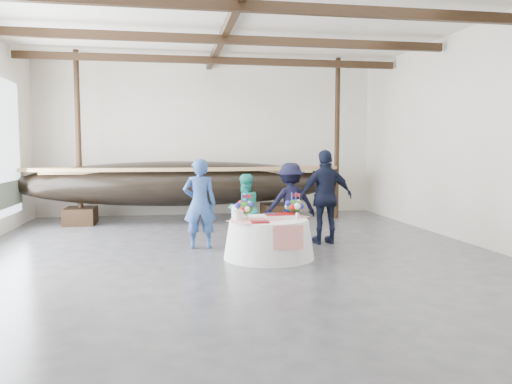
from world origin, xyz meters
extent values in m
cube|color=#3D3D42|center=(0.00, 0.00, 0.00)|extent=(10.00, 12.00, 0.01)
cube|color=silver|center=(0.00, 6.00, 2.25)|extent=(10.00, 0.02, 4.50)
cube|color=silver|center=(0.00, -6.00, 2.25)|extent=(10.00, 0.02, 4.50)
cube|color=silver|center=(5.00, 0.00, 2.25)|extent=(0.02, 12.00, 4.50)
cube|color=white|center=(0.00, 0.00, 4.50)|extent=(10.00, 12.00, 0.01)
cube|color=black|center=(0.00, -1.00, 4.25)|extent=(9.80, 0.12, 0.18)
cube|color=black|center=(0.00, 1.50, 4.25)|extent=(9.80, 0.12, 0.18)
cube|color=black|center=(0.00, 4.00, 4.25)|extent=(9.80, 0.12, 0.18)
cube|color=black|center=(0.00, 0.00, 4.38)|extent=(0.15, 11.76, 0.15)
cylinder|color=black|center=(-3.50, 4.48, 2.25)|extent=(0.14, 0.14, 4.50)
cylinder|color=black|center=(3.50, 4.48, 2.25)|extent=(0.14, 0.14, 4.50)
cube|color=black|center=(-3.51, 4.48, 0.22)|extent=(0.77, 0.99, 0.44)
cube|color=black|center=(1.75, 4.48, 0.22)|extent=(0.77, 0.99, 0.44)
ellipsoid|color=black|center=(-0.88, 4.48, 1.04)|extent=(8.77, 1.75, 1.21)
cube|color=#9E7A4C|center=(-0.88, 4.48, 1.37)|extent=(7.01, 1.15, 0.07)
cone|color=silver|center=(0.59, -0.31, 0.34)|extent=(1.65, 1.65, 0.68)
cylinder|color=silver|center=(0.59, -0.31, 0.69)|extent=(1.40, 1.40, 0.04)
cube|color=red|center=(0.59, -0.31, 0.71)|extent=(1.60, 1.21, 0.01)
cube|color=white|center=(0.84, -0.26, 0.75)|extent=(0.60, 0.40, 0.07)
cylinder|color=white|center=(0.01, -0.46, 0.81)|extent=(0.18, 0.18, 0.19)
cylinder|color=white|center=(0.04, 0.01, 0.82)|extent=(0.18, 0.18, 0.23)
cube|color=maroon|center=(0.35, -0.73, 0.73)|extent=(0.30, 0.24, 0.03)
cone|color=silver|center=(1.09, -0.43, 0.77)|extent=(0.09, 0.09, 0.12)
imported|color=navy|center=(-0.59, 0.76, 0.89)|extent=(0.68, 0.47, 1.79)
imported|color=#21AC98|center=(0.34, 1.03, 0.73)|extent=(0.86, 0.77, 1.46)
imported|color=black|center=(1.31, 0.98, 0.84)|extent=(1.12, 0.69, 1.69)
imported|color=black|center=(2.03, 0.83, 0.98)|extent=(1.18, 0.56, 1.96)
camera|label=1|loc=(-1.15, -9.10, 1.98)|focal=35.00mm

